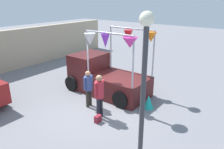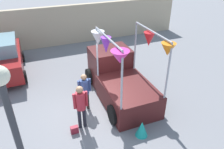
# 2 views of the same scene
# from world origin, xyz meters

# --- Properties ---
(ground_plane) EXTENTS (60.00, 60.00, 0.00)m
(ground_plane) POSITION_xyz_m (0.00, 0.00, 0.00)
(ground_plane) COLOR slate
(vendor_truck) EXTENTS (2.49, 4.20, 3.18)m
(vendor_truck) POSITION_xyz_m (1.51, 0.97, 0.87)
(vendor_truck) COLOR #4C1919
(vendor_truck) RESTS_ON ground
(person_customer) EXTENTS (0.53, 0.34, 1.78)m
(person_customer) POSITION_xyz_m (-0.57, -0.54, 1.08)
(person_customer) COLOR black
(person_customer) RESTS_ON ground
(person_vendor) EXTENTS (0.53, 0.34, 1.63)m
(person_vendor) POSITION_xyz_m (-0.16, 0.43, 0.98)
(person_vendor) COLOR #2D2823
(person_vendor) RESTS_ON ground
(handbag) EXTENTS (0.28, 0.16, 0.28)m
(handbag) POSITION_xyz_m (-0.92, -0.74, 0.14)
(handbag) COLOR maroon
(handbag) RESTS_ON ground
(street_lamp) EXTENTS (0.32, 0.32, 4.28)m
(street_lamp) POSITION_xyz_m (-2.35, -3.40, 2.76)
(street_lamp) COLOR #333338
(street_lamp) RESTS_ON ground
(brick_boundary_wall) EXTENTS (18.00, 0.36, 2.60)m
(brick_boundary_wall) POSITION_xyz_m (0.00, 7.93, 1.30)
(brick_boundary_wall) COLOR tan
(brick_boundary_wall) RESTS_ON ground
(folded_kite_bundle_teal) EXTENTS (0.56, 0.56, 0.60)m
(folded_kite_bundle_teal) POSITION_xyz_m (1.25, -1.74, 0.30)
(folded_kite_bundle_teal) COLOR teal
(folded_kite_bundle_teal) RESTS_ON ground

